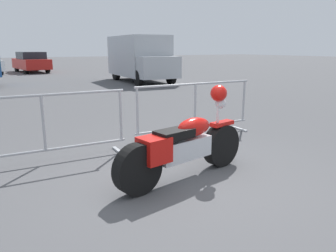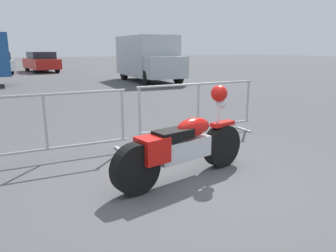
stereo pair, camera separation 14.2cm
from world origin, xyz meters
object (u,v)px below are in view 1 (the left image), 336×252
(motorcycle, at_px, (184,145))
(parked_car_red, at_px, (31,62))
(crowd_barrier_near, at_px, (44,127))
(crowd_barrier_far, at_px, (195,109))
(delivery_van, at_px, (140,57))

(motorcycle, bearing_deg, parked_car_red, 76.32)
(crowd_barrier_near, relative_size, parked_car_red, 0.59)
(crowd_barrier_far, distance_m, parked_car_red, 20.27)
(delivery_van, bearing_deg, crowd_barrier_near, -29.04)
(crowd_barrier_near, xyz_separation_m, crowd_barrier_far, (2.87, 0.00, 0.00))
(crowd_barrier_near, bearing_deg, delivery_van, 55.39)
(crowd_barrier_near, xyz_separation_m, delivery_van, (7.04, 10.20, 0.68))
(motorcycle, bearing_deg, crowd_barrier_near, 122.86)
(motorcycle, xyz_separation_m, crowd_barrier_near, (-1.43, 1.65, 0.09))
(crowd_barrier_near, xyz_separation_m, parked_car_red, (3.57, 20.25, 0.16))
(crowd_barrier_near, relative_size, crowd_barrier_far, 1.00)
(motorcycle, height_order, parked_car_red, parked_car_red)
(motorcycle, xyz_separation_m, crowd_barrier_far, (1.43, 1.65, 0.09))
(crowd_barrier_far, xyz_separation_m, delivery_van, (4.17, 10.20, 0.68))
(motorcycle, height_order, delivery_van, delivery_van)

